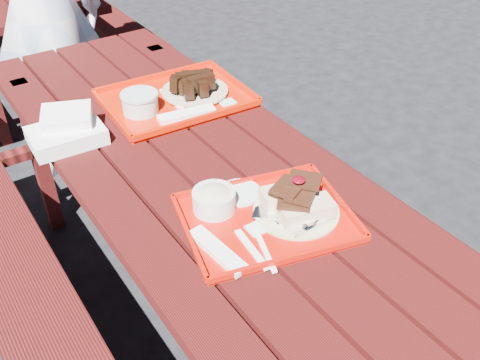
{
  "coord_description": "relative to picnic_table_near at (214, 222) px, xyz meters",
  "views": [
    {
      "loc": [
        -0.67,
        -1.12,
        1.69
      ],
      "look_at": [
        0.0,
        -0.15,
        0.82
      ],
      "focal_mm": 40.0,
      "sensor_mm": 36.0,
      "label": 1
    }
  ],
  "objects": [
    {
      "name": "far_tray",
      "position": [
        0.12,
        0.45,
        0.22
      ],
      "size": [
        0.53,
        0.43,
        0.09
      ],
      "color": "red",
      "rests_on": "picnic_table_near"
    },
    {
      "name": "near_tray",
      "position": [
        0.01,
        -0.25,
        0.22
      ],
      "size": [
        0.51,
        0.44,
        0.14
      ],
      "color": "#B21106",
      "rests_on": "picnic_table_near"
    },
    {
      "name": "ground",
      "position": [
        0.0,
        0.0,
        -0.56
      ],
      "size": [
        60.0,
        60.0,
        0.0
      ],
      "primitive_type": "plane",
      "color": "black",
      "rests_on": "ground"
    },
    {
      "name": "person",
      "position": [
        -0.04,
        1.41,
        0.27
      ],
      "size": [
        0.63,
        0.44,
        1.67
      ],
      "primitive_type": "imported",
      "rotation": [
        0.0,
        0.0,
        3.08
      ],
      "color": "silver",
      "rests_on": "ground"
    },
    {
      "name": "white_cloth",
      "position": [
        -0.29,
        0.43,
        0.23
      ],
      "size": [
        0.24,
        0.21,
        0.09
      ],
      "color": "white",
      "rests_on": "picnic_table_near"
    },
    {
      "name": "picnic_table_near",
      "position": [
        0.0,
        0.0,
        0.0
      ],
      "size": [
        1.41,
        2.4,
        0.75
      ],
      "color": "#430D0C",
      "rests_on": "ground"
    }
  ]
}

